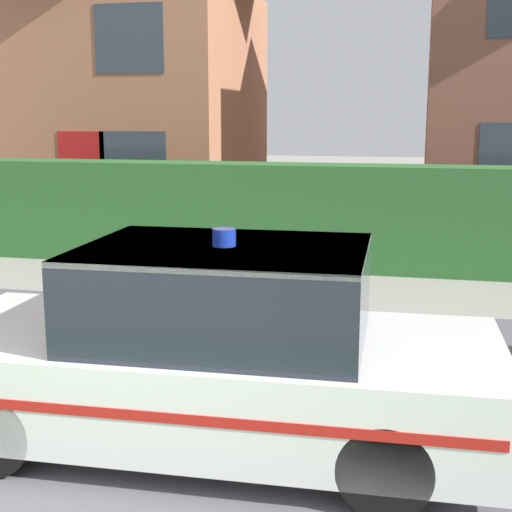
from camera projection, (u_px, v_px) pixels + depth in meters
road_strip at (212, 384)px, 6.51m from camera, size 28.00×5.62×0.01m
garden_hedge at (325, 217)px, 11.36m from camera, size 12.19×0.86×1.66m
police_car at (213, 353)px, 5.24m from camera, size 4.28×1.85×1.63m
house_left at (97, 65)px, 16.56m from camera, size 7.33×5.49×7.01m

